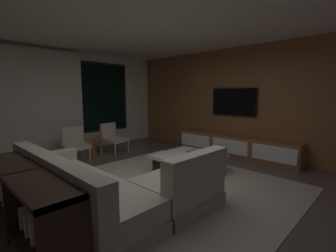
{
  "coord_description": "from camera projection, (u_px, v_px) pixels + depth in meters",
  "views": [
    {
      "loc": [
        -2.52,
        -2.72,
        1.55
      ],
      "look_at": [
        1.05,
        0.72,
        0.88
      ],
      "focal_mm": 25.29,
      "sensor_mm": 36.0,
      "label": 1
    }
  ],
  "objects": [
    {
      "name": "floor",
      "position": [
        155.0,
        189.0,
        3.88
      ],
      "size": [
        9.2,
        9.2,
        0.0
      ],
      "primitive_type": "plane",
      "color": "#564C44"
    },
    {
      "name": "back_wall_with_window",
      "position": [
        58.0,
        102.0,
        6.14
      ],
      "size": [
        6.6,
        0.3,
        2.7
      ],
      "color": "silver",
      "rests_on": "floor"
    },
    {
      "name": "media_wall",
      "position": [
        245.0,
        102.0,
        5.88
      ],
      "size": [
        0.12,
        7.8,
        2.7
      ],
      "color": "brown",
      "rests_on": "floor"
    },
    {
      "name": "ceiling",
      "position": [
        154.0,
        16.0,
        3.51
      ],
      "size": [
        8.2,
        8.2,
        0.0
      ],
      "primitive_type": "plane",
      "color": "silver"
    },
    {
      "name": "area_rug",
      "position": [
        174.0,
        184.0,
        4.06
      ],
      "size": [
        3.2,
        3.8,
        0.01
      ],
      "primitive_type": "cube",
      "color": "#ADA391",
      "rests_on": "floor"
    },
    {
      "name": "sectional_couch",
      "position": [
        107.0,
        190.0,
        3.11
      ],
      "size": [
        1.98,
        2.5,
        0.82
      ],
      "color": "#A49C8C",
      "rests_on": "floor"
    },
    {
      "name": "coffee_table",
      "position": [
        188.0,
        163.0,
        4.68
      ],
      "size": [
        1.16,
        1.16,
        0.36
      ],
      "color": "#302118",
      "rests_on": "floor"
    },
    {
      "name": "book_stack_on_coffee_table",
      "position": [
        195.0,
        152.0,
        4.71
      ],
      "size": [
        0.22,
        0.21,
        0.06
      ],
      "color": "#729E93",
      "rests_on": "coffee_table"
    },
    {
      "name": "accent_chair_near_window",
      "position": [
        112.0,
        137.0,
        6.22
      ],
      "size": [
        0.64,
        0.65,
        0.78
      ],
      "color": "#B2ADA0",
      "rests_on": "floor"
    },
    {
      "name": "accent_chair_by_curtain",
      "position": [
        74.0,
        142.0,
        5.47
      ],
      "size": [
        0.63,
        0.64,
        0.78
      ],
      "color": "#B2ADA0",
      "rests_on": "floor"
    },
    {
      "name": "side_stool",
      "position": [
        97.0,
        142.0,
        5.88
      ],
      "size": [
        0.32,
        0.32,
        0.46
      ],
      "color": "#BF4C1E",
      "rests_on": "floor"
    },
    {
      "name": "media_console",
      "position": [
        236.0,
        147.0,
        5.86
      ],
      "size": [
        0.46,
        3.1,
        0.52
      ],
      "color": "brown",
      "rests_on": "floor"
    },
    {
      "name": "mounted_tv",
      "position": [
        234.0,
        102.0,
        5.97
      ],
      "size": [
        0.05,
        1.2,
        0.69
      ],
      "color": "black"
    },
    {
      "name": "console_table_behind_couch",
      "position": [
        25.0,
        200.0,
        2.53
      ],
      "size": [
        0.4,
        2.1,
        0.74
      ],
      "color": "#302118",
      "rests_on": "floor"
    }
  ]
}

